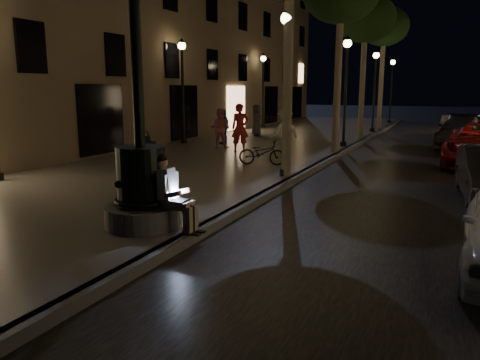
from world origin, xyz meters
The scene contains 24 objects.
ground centered at (0.00, 15.00, 0.00)m, with size 120.00×120.00×0.00m, color black.
cobble_lane centered at (3.00, 15.00, 0.01)m, with size 6.00×45.00×0.02m, color black.
promenade centered at (-4.00, 15.00, 0.10)m, with size 8.00×45.00×0.20m, color slate.
curb_strip centered at (0.00, 15.00, 0.10)m, with size 0.25×45.00×0.20m, color #59595B.
building_left centered at (-12.00, 18.00, 7.50)m, with size 8.00×36.00×15.00m, color brown.
fountain_lamppost centered at (-1.00, 2.00, 1.21)m, with size 1.40×1.40×5.21m.
seated_man_laptop centered at (-0.39, 2.00, 0.93)m, with size 1.02×0.34×1.39m.
tree_third centered at (-0.30, 20.00, 6.14)m, with size 3.00×3.00×7.20m.
tree_far centered at (-0.22, 26.00, 6.43)m, with size 3.00×3.00×7.50m.
lamp_curb_a centered at (-0.30, 8.00, 3.24)m, with size 0.36×0.36×4.81m.
lamp_curb_b centered at (-0.30, 16.00, 3.24)m, with size 0.36×0.36×4.81m.
lamp_curb_c centered at (-0.30, 24.00, 3.24)m, with size 0.36×0.36×4.81m.
lamp_curb_d centered at (-0.30, 32.00, 3.24)m, with size 0.36×0.36×4.81m.
lamp_left_b centered at (-7.40, 14.00, 3.24)m, with size 0.36×0.36×4.81m.
lamp_left_c centered at (-7.40, 24.00, 3.24)m, with size 0.36×0.36×4.81m.
stroller centered at (-4.71, 7.28, 0.80)m, with size 0.80×1.17×1.21m.
car_rear centered at (4.59, 19.28, 0.77)m, with size 2.15×5.29×1.54m, color #29292D.
car_fifth centered at (4.13, 24.65, 0.61)m, with size 1.29×3.71×1.22m, color #9A9B96.
pedestrian_red centered at (-3.68, 12.25, 1.18)m, with size 0.71×0.47×1.95m, color red.
pedestrian_pink centered at (-4.98, 13.00, 1.05)m, with size 0.83×0.65×1.71m, color #D47080.
pedestrian_white centered at (-2.00, 12.85, 1.09)m, with size 1.15×0.66×1.78m, color silver.
pedestrian_blue centered at (-5.54, 14.49, 1.01)m, with size 0.95×0.40×1.62m, color #255189.
pedestrian_dark centered at (-5.66, 18.72, 1.05)m, with size 0.83×0.54×1.69m, color #37363C.
bicycle centered at (-1.65, 9.58, 0.61)m, with size 0.55×1.57×0.82m, color black.
Camera 1 is at (4.16, -4.93, 2.73)m, focal length 35.00 mm.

